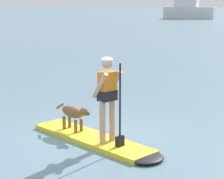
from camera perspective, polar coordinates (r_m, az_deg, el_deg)
ground_plane at (r=8.79m, az=-2.77°, el=-6.96°), size 400.00×400.00×0.00m
paddleboard at (r=8.62m, az=-1.78°, el=-7.00°), size 3.37×1.86×0.10m
person_paddler at (r=8.15m, az=-0.56°, el=-0.52°), size 0.68×0.59×1.70m
dog at (r=9.07m, az=-5.18°, el=-3.19°), size 1.08×0.48×0.57m
moored_boat_far_port at (r=73.12m, az=10.36°, el=10.69°), size 8.52×2.80×5.04m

